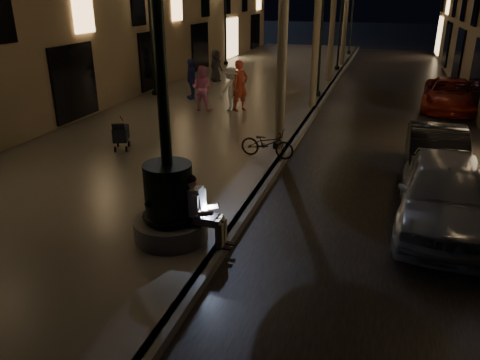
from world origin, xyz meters
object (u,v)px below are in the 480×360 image
at_px(lamp_curb_d, 352,11).
at_px(stroller, 121,134).
at_px(pedestrian_red, 240,86).
at_px(pedestrian_white, 231,89).
at_px(lamp_curb_c, 341,16).
at_px(car_second, 436,155).
at_px(lamp_curb_b, 321,25).
at_px(bicycle, 267,143).
at_px(car_third, 450,95).
at_px(pedestrian_pink, 202,88).
at_px(pedestrian_dark, 216,66).
at_px(lamp_left_b, 151,25).
at_px(fountain_lamppost, 169,189).
at_px(lamp_curb_a, 281,44).
at_px(pedestrian_blue, 191,79).
at_px(seated_man_laptop, 200,208).
at_px(lamp_left_c, 225,15).
at_px(car_front, 444,193).

relative_size(lamp_curb_d, stroller, 4.93).
bearing_deg(pedestrian_red, pedestrian_white, 139.68).
xyz_separation_m(lamp_curb_c, car_second, (4.36, -16.72, -2.57)).
xyz_separation_m(lamp_curb_b, bicycle, (-0.10, -8.89, -2.63)).
distance_m(car_second, car_third, 8.54).
bearing_deg(pedestrian_pink, pedestrian_dark, -72.82).
xyz_separation_m(car_second, pedestrian_white, (-7.20, 4.89, 0.38)).
height_order(car_second, pedestrian_pink, pedestrian_pink).
height_order(lamp_left_b, car_third, lamp_left_b).
xyz_separation_m(fountain_lamppost, lamp_curb_a, (0.70, 6.00, 2.02)).
relative_size(lamp_left_b, pedestrian_red, 2.46).
bearing_deg(lamp_curb_c, fountain_lamppost, -91.82).
bearing_deg(car_third, pedestrian_blue, -164.53).
relative_size(lamp_curb_d, lamp_left_b, 1.00).
bearing_deg(lamp_curb_a, pedestrian_red, 120.37).
bearing_deg(pedestrian_blue, seated_man_laptop, -12.67).
bearing_deg(car_second, fountain_lamppost, -133.31).
height_order(stroller, pedestrian_dark, pedestrian_dark).
height_order(lamp_left_b, pedestrian_blue, lamp_left_b).
bearing_deg(car_second, pedestrian_dark, 133.29).
height_order(lamp_curb_a, pedestrian_blue, lamp_curb_a).
xyz_separation_m(car_second, car_third, (1.14, 8.47, -0.04)).
bearing_deg(pedestrian_pink, lamp_curb_b, -131.77).
relative_size(lamp_left_c, pedestrian_pink, 2.75).
xyz_separation_m(fountain_lamppost, bicycle, (0.60, 5.11, -0.60)).
relative_size(seated_man_laptop, pedestrian_blue, 0.79).
distance_m(pedestrian_blue, pedestrian_dark, 4.30).
relative_size(seated_man_laptop, pedestrian_pink, 0.77).
bearing_deg(lamp_curb_d, lamp_curb_c, -90.00).
xyz_separation_m(lamp_curb_d, car_second, (4.36, -24.72, -2.57)).
xyz_separation_m(car_front, pedestrian_dark, (-9.93, 13.60, 0.25)).
distance_m(lamp_curb_d, pedestrian_dark, 15.19).
height_order(lamp_curb_c, pedestrian_white, lamp_curb_c).
relative_size(stroller, car_third, 0.21).
bearing_deg(car_third, lamp_left_b, -167.02).
distance_m(lamp_curb_b, pedestrian_red, 4.95).
bearing_deg(bicycle, car_second, -83.24).
distance_m(lamp_curb_a, pedestrian_white, 5.50).
relative_size(lamp_curb_d, car_third, 1.06).
height_order(pedestrian_pink, pedestrian_dark, pedestrian_pink).
height_order(car_front, pedestrian_white, pedestrian_white).
xyz_separation_m(pedestrian_pink, bicycle, (3.85, -4.77, -0.46)).
height_order(lamp_curb_d, car_front, lamp_curb_d).
height_order(car_front, car_third, car_front).
bearing_deg(pedestrian_red, car_third, -31.48).
height_order(car_third, pedestrian_blue, pedestrian_blue).
distance_m(car_third, pedestrian_pink, 10.22).
bearing_deg(bicycle, pedestrian_white, 33.07).
distance_m(lamp_left_c, car_second, 20.44).
bearing_deg(car_front, pedestrian_dark, 130.18).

